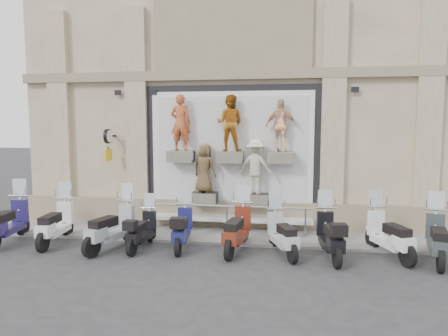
{
  "coord_description": "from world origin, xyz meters",
  "views": [
    {
      "loc": [
        1.7,
        -9.54,
        3.28
      ],
      "look_at": [
        -0.07,
        1.9,
        2.05
      ],
      "focal_mm": 32.0,
      "sensor_mm": 36.0,
      "label": 1
    }
  ],
  "objects_px": {
    "scooter_e": "(182,220)",
    "scooter_f": "(237,220)",
    "scooter_c": "(112,218)",
    "scooter_i": "(390,225)",
    "scooter_a": "(8,213)",
    "scooter_b": "(55,215)",
    "guard_rail": "(227,221)",
    "scooter_h": "(330,226)",
    "scooter_d": "(142,223)",
    "scooter_j": "(438,229)",
    "clock_sign_bracket": "(108,141)",
    "scooter_g": "(283,226)"
  },
  "relations": [
    {
      "from": "scooter_h",
      "to": "scooter_d",
      "type": "bearing_deg",
      "value": 172.79
    },
    {
      "from": "scooter_g",
      "to": "scooter_a",
      "type": "bearing_deg",
      "value": 160.31
    },
    {
      "from": "guard_rail",
      "to": "scooter_f",
      "type": "relative_size",
      "value": 2.46
    },
    {
      "from": "scooter_a",
      "to": "scooter_h",
      "type": "bearing_deg",
      "value": -8.22
    },
    {
      "from": "scooter_a",
      "to": "scooter_j",
      "type": "xyz_separation_m",
      "value": [
        11.29,
        0.13,
        -0.04
      ]
    },
    {
      "from": "scooter_h",
      "to": "scooter_b",
      "type": "bearing_deg",
      "value": 172.38
    },
    {
      "from": "scooter_h",
      "to": "scooter_e",
      "type": "bearing_deg",
      "value": 169.61
    },
    {
      "from": "scooter_j",
      "to": "scooter_c",
      "type": "bearing_deg",
      "value": -165.26
    },
    {
      "from": "scooter_d",
      "to": "clock_sign_bracket",
      "type": "bearing_deg",
      "value": 135.03
    },
    {
      "from": "scooter_e",
      "to": "scooter_j",
      "type": "relative_size",
      "value": 0.94
    },
    {
      "from": "scooter_c",
      "to": "scooter_h",
      "type": "bearing_deg",
      "value": 17.87
    },
    {
      "from": "scooter_c",
      "to": "scooter_f",
      "type": "distance_m",
      "value": 3.33
    },
    {
      "from": "scooter_c",
      "to": "scooter_a",
      "type": "bearing_deg",
      "value": -165.48
    },
    {
      "from": "scooter_c",
      "to": "scooter_i",
      "type": "distance_m",
      "value": 7.15
    },
    {
      "from": "guard_rail",
      "to": "scooter_d",
      "type": "distance_m",
      "value": 2.61
    },
    {
      "from": "scooter_a",
      "to": "scooter_b",
      "type": "relative_size",
      "value": 1.04
    },
    {
      "from": "guard_rail",
      "to": "scooter_c",
      "type": "relative_size",
      "value": 2.42
    },
    {
      "from": "scooter_h",
      "to": "guard_rail",
      "type": "bearing_deg",
      "value": 143.48
    },
    {
      "from": "scooter_g",
      "to": "scooter_i",
      "type": "distance_m",
      "value": 2.65
    },
    {
      "from": "scooter_b",
      "to": "scooter_c",
      "type": "bearing_deg",
      "value": -13.43
    },
    {
      "from": "scooter_f",
      "to": "scooter_i",
      "type": "distance_m",
      "value": 3.82
    },
    {
      "from": "guard_rail",
      "to": "scooter_h",
      "type": "relative_size",
      "value": 2.55
    },
    {
      "from": "scooter_i",
      "to": "scooter_c",
      "type": "bearing_deg",
      "value": 163.67
    },
    {
      "from": "scooter_h",
      "to": "scooter_i",
      "type": "distance_m",
      "value": 1.5
    },
    {
      "from": "scooter_e",
      "to": "scooter_f",
      "type": "xyz_separation_m",
      "value": [
        1.49,
        -0.06,
        0.07
      ]
    },
    {
      "from": "guard_rail",
      "to": "scooter_c",
      "type": "xyz_separation_m",
      "value": [
        -2.84,
        -1.75,
        0.38
      ]
    },
    {
      "from": "clock_sign_bracket",
      "to": "scooter_e",
      "type": "xyz_separation_m",
      "value": [
        2.89,
        -1.84,
        -2.03
      ]
    },
    {
      "from": "clock_sign_bracket",
      "to": "scooter_b",
      "type": "relative_size",
      "value": 0.5
    },
    {
      "from": "scooter_f",
      "to": "scooter_i",
      "type": "xyz_separation_m",
      "value": [
        3.82,
        0.13,
        -0.02
      ]
    },
    {
      "from": "scooter_f",
      "to": "scooter_g",
      "type": "relative_size",
      "value": 1.1
    },
    {
      "from": "scooter_c",
      "to": "scooter_e",
      "type": "distance_m",
      "value": 1.86
    },
    {
      "from": "scooter_d",
      "to": "scooter_f",
      "type": "bearing_deg",
      "value": 6.74
    },
    {
      "from": "scooter_c",
      "to": "scooter_f",
      "type": "relative_size",
      "value": 1.02
    },
    {
      "from": "scooter_b",
      "to": "scooter_f",
      "type": "bearing_deg",
      "value": -5.09
    },
    {
      "from": "scooter_d",
      "to": "scooter_j",
      "type": "xyz_separation_m",
      "value": [
        7.41,
        0.06,
        0.11
      ]
    },
    {
      "from": "scooter_i",
      "to": "scooter_j",
      "type": "relative_size",
      "value": 0.99
    },
    {
      "from": "scooter_i",
      "to": "guard_rail",
      "type": "bearing_deg",
      "value": 143.22
    },
    {
      "from": "clock_sign_bracket",
      "to": "scooter_f",
      "type": "distance_m",
      "value": 5.16
    },
    {
      "from": "scooter_f",
      "to": "scooter_h",
      "type": "height_order",
      "value": "scooter_f"
    },
    {
      "from": "guard_rail",
      "to": "scooter_a",
      "type": "relative_size",
      "value": 2.38
    },
    {
      "from": "scooter_a",
      "to": "scooter_g",
      "type": "height_order",
      "value": "scooter_a"
    },
    {
      "from": "scooter_d",
      "to": "scooter_j",
      "type": "height_order",
      "value": "scooter_j"
    },
    {
      "from": "scooter_a",
      "to": "scooter_b",
      "type": "bearing_deg",
      "value": -3.22
    },
    {
      "from": "clock_sign_bracket",
      "to": "scooter_d",
      "type": "distance_m",
      "value": 3.46
    },
    {
      "from": "scooter_c",
      "to": "scooter_h",
      "type": "height_order",
      "value": "scooter_c"
    },
    {
      "from": "scooter_g",
      "to": "scooter_h",
      "type": "xyz_separation_m",
      "value": [
        1.17,
        -0.08,
        0.05
      ]
    },
    {
      "from": "guard_rail",
      "to": "scooter_h",
      "type": "height_order",
      "value": "scooter_h"
    },
    {
      "from": "clock_sign_bracket",
      "to": "scooter_i",
      "type": "distance_m",
      "value": 8.62
    },
    {
      "from": "clock_sign_bracket",
      "to": "scooter_e",
      "type": "height_order",
      "value": "clock_sign_bracket"
    },
    {
      "from": "scooter_g",
      "to": "scooter_h",
      "type": "distance_m",
      "value": 1.17
    }
  ]
}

